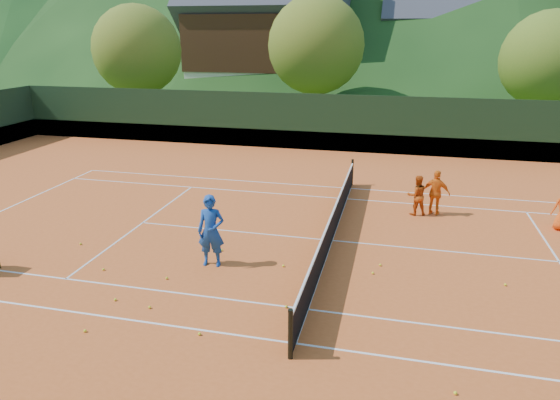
% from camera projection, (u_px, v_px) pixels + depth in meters
% --- Properties ---
extents(ground, '(400.00, 400.00, 0.00)m').
position_uv_depth(ground, '(332.00, 241.00, 15.37)').
color(ground, '#33571B').
rests_on(ground, ground).
extents(clay_court, '(40.00, 24.00, 0.02)m').
position_uv_depth(clay_court, '(332.00, 241.00, 15.36)').
color(clay_court, '#CB5521').
rests_on(clay_court, ground).
extents(coach, '(0.79, 0.57, 2.01)m').
position_uv_depth(coach, '(211.00, 231.00, 13.46)').
color(coach, '#18479F').
rests_on(coach, clay_court).
extents(student_a, '(0.83, 0.73, 1.42)m').
position_uv_depth(student_a, '(417.00, 195.00, 17.30)').
color(student_a, '#CC4F12').
rests_on(student_a, clay_court).
extents(student_b, '(1.00, 0.60, 1.59)m').
position_uv_depth(student_b, '(436.00, 193.00, 17.29)').
color(student_b, orange).
rests_on(student_b, clay_court).
extents(tennis_ball_0, '(0.07, 0.07, 0.07)m').
position_uv_depth(tennis_ball_0, '(167.00, 278.00, 12.96)').
color(tennis_ball_0, yellow).
rests_on(tennis_ball_0, clay_court).
extents(tennis_ball_1, '(0.07, 0.07, 0.07)m').
position_uv_depth(tennis_ball_1, '(103.00, 269.00, 13.43)').
color(tennis_ball_1, yellow).
rests_on(tennis_ball_1, clay_court).
extents(tennis_ball_4, '(0.07, 0.07, 0.07)m').
position_uv_depth(tennis_ball_4, '(286.00, 307.00, 11.63)').
color(tennis_ball_4, yellow).
rests_on(tennis_ball_4, clay_court).
extents(tennis_ball_7, '(0.07, 0.07, 0.07)m').
position_uv_depth(tennis_ball_7, '(115.00, 300.00, 11.93)').
color(tennis_ball_7, yellow).
rests_on(tennis_ball_7, clay_court).
extents(tennis_ball_8, '(0.07, 0.07, 0.07)m').
position_uv_depth(tennis_ball_8, '(222.00, 250.00, 14.60)').
color(tennis_ball_8, yellow).
rests_on(tennis_ball_8, clay_court).
extents(tennis_ball_10, '(0.07, 0.07, 0.07)m').
position_uv_depth(tennis_ball_10, '(505.00, 285.00, 12.62)').
color(tennis_ball_10, yellow).
rests_on(tennis_ball_10, clay_court).
extents(tennis_ball_11, '(0.07, 0.07, 0.07)m').
position_uv_depth(tennis_ball_11, '(373.00, 273.00, 13.23)').
color(tennis_ball_11, yellow).
rests_on(tennis_ball_11, clay_court).
extents(tennis_ball_12, '(0.07, 0.07, 0.07)m').
position_uv_depth(tennis_ball_12, '(455.00, 393.00, 8.86)').
color(tennis_ball_12, yellow).
rests_on(tennis_ball_12, clay_court).
extents(tennis_ball_13, '(0.07, 0.07, 0.07)m').
position_uv_depth(tennis_ball_13, '(150.00, 307.00, 11.60)').
color(tennis_ball_13, yellow).
rests_on(tennis_ball_13, clay_court).
extents(tennis_ball_15, '(0.07, 0.07, 0.07)m').
position_uv_depth(tennis_ball_15, '(380.00, 265.00, 13.69)').
color(tennis_ball_15, yellow).
rests_on(tennis_ball_15, clay_court).
extents(tennis_ball_16, '(0.07, 0.07, 0.07)m').
position_uv_depth(tennis_ball_16, '(81.00, 244.00, 15.04)').
color(tennis_ball_16, yellow).
rests_on(tennis_ball_16, clay_court).
extents(tennis_ball_20, '(0.07, 0.07, 0.07)m').
position_uv_depth(tennis_ball_20, '(324.00, 251.00, 14.56)').
color(tennis_ball_20, yellow).
rests_on(tennis_ball_20, clay_court).
extents(tennis_ball_21, '(0.07, 0.07, 0.07)m').
position_uv_depth(tennis_ball_21, '(85.00, 331.00, 10.69)').
color(tennis_ball_21, yellow).
rests_on(tennis_ball_21, clay_court).
extents(tennis_ball_22, '(0.07, 0.07, 0.07)m').
position_uv_depth(tennis_ball_22, '(199.00, 334.00, 10.58)').
color(tennis_ball_22, yellow).
rests_on(tennis_ball_22, clay_court).
extents(tennis_ball_23, '(0.07, 0.07, 0.07)m').
position_uv_depth(tennis_ball_23, '(283.00, 266.00, 13.63)').
color(tennis_ball_23, yellow).
rests_on(tennis_ball_23, clay_court).
extents(court_lines, '(23.83, 11.03, 0.00)m').
position_uv_depth(court_lines, '(332.00, 240.00, 15.36)').
color(court_lines, white).
rests_on(court_lines, clay_court).
extents(tennis_net, '(0.10, 12.07, 1.10)m').
position_uv_depth(tennis_net, '(332.00, 225.00, 15.20)').
color(tennis_net, black).
rests_on(tennis_net, clay_court).
extents(perimeter_fence, '(40.40, 24.24, 3.00)m').
position_uv_depth(perimeter_fence, '(333.00, 202.00, 14.96)').
color(perimeter_fence, black).
rests_on(perimeter_fence, clay_court).
extents(chalet_left, '(13.80, 9.93, 12.92)m').
position_uv_depth(chalet_left, '(267.00, 36.00, 43.36)').
color(chalet_left, beige).
rests_on(chalet_left, ground).
extents(chalet_mid, '(12.65, 8.82, 11.45)m').
position_uv_depth(chalet_mid, '(455.00, 44.00, 43.71)').
color(chalet_mid, beige).
rests_on(chalet_mid, ground).
extents(tree_a, '(6.00, 6.00, 7.88)m').
position_uv_depth(tree_a, '(137.00, 50.00, 33.89)').
color(tree_a, '#3D2618').
rests_on(tree_a, ground).
extents(tree_b, '(6.40, 6.40, 8.40)m').
position_uv_depth(tree_b, '(316.00, 45.00, 32.97)').
color(tree_b, '#3F2A19').
rests_on(tree_b, ground).
extents(tree_c, '(5.60, 5.60, 7.35)m').
position_uv_depth(tree_c, '(549.00, 59.00, 29.17)').
color(tree_c, '#3D2818').
rests_on(tree_c, ground).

